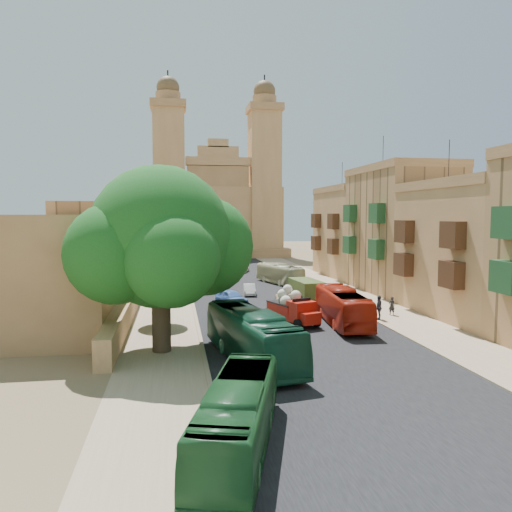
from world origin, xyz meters
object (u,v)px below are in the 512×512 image
object	(u,v)px
street_tree_d	(165,250)
car_blue_a	(231,298)
olive_pickup	(306,291)
car_dkblue	(217,267)
church	(216,210)
bus_cream_east	(280,274)
bus_red_east	(342,307)
street_tree_a	(157,276)
red_truck	(293,307)
car_white_a	(249,290)
car_cream	(286,298)
ficus_tree	(162,242)
pedestrian_c	(379,308)
car_white_b	(243,268)
bus_green_north	(252,336)
bus_green_south	(238,416)
pedestrian_a	(392,306)
street_tree_b	(161,268)
street_tree_c	(164,260)
car_blue_b	(204,261)

from	to	relation	value
street_tree_d	car_blue_a	world-z (taller)	street_tree_d
olive_pickup	car_dkblue	world-z (taller)	olive_pickup
church	bus_cream_east	world-z (taller)	church
bus_red_east	car_blue_a	distance (m)	12.19
street_tree_a	bus_cream_east	size ratio (longest dim) A/B	0.64
red_truck	car_dkblue	distance (m)	37.92
car_white_a	car_cream	size ratio (longest dim) A/B	0.81
ficus_tree	car_dkblue	distance (m)	45.13
ficus_tree	pedestrian_c	bearing A→B (deg)	21.54
car_white_b	ficus_tree	bearing A→B (deg)	94.84
car_white_a	street_tree_a	bearing A→B (deg)	-119.89
bus_green_north	red_truck	bearing A→B (deg)	52.31
bus_green_south	pedestrian_a	bearing A→B (deg)	70.12
street_tree_d	car_blue_a	bearing A→B (deg)	-77.26
bus_red_east	car_white_a	distance (m)	16.08
olive_pickup	bus_cream_east	bearing A→B (deg)	90.00
bus_cream_east	car_blue_a	world-z (taller)	bus_cream_east
church	bus_red_east	world-z (taller)	church
street_tree_b	street_tree_c	bearing A→B (deg)	90.00
street_tree_a	car_dkblue	bearing A→B (deg)	78.15
street_tree_b	pedestrian_a	size ratio (longest dim) A/B	3.00
car_blue_b	pedestrian_c	bearing A→B (deg)	-75.82
olive_pickup	bus_cream_east	world-z (taller)	bus_cream_east
car_blue_a	car_white_b	distance (m)	26.88
street_tree_b	car_blue_b	distance (m)	34.07
red_truck	bus_green_south	size ratio (longest dim) A/B	0.59
bus_red_east	pedestrian_a	xyz separation A→B (m)	(5.31, 2.83, -0.60)
car_dkblue	car_blue_a	bearing A→B (deg)	-85.37
red_truck	bus_green_north	bearing A→B (deg)	-116.58
car_blue_b	pedestrian_c	world-z (taller)	pedestrian_c
car_blue_b	pedestrian_a	distance (m)	46.97
ficus_tree	street_tree_b	size ratio (longest dim) A/B	2.47
street_tree_b	bus_cream_east	bearing A→B (deg)	31.34
olive_pickup	bus_cream_east	distance (m)	12.53
car_dkblue	pedestrian_a	bearing A→B (deg)	-65.24
pedestrian_c	red_truck	bearing A→B (deg)	-69.30
street_tree_a	car_blue_b	world-z (taller)	street_tree_a
red_truck	car_white_b	distance (m)	35.19
street_tree_a	car_blue_a	world-z (taller)	street_tree_a
bus_red_east	street_tree_d	bearing A→B (deg)	-65.18
street_tree_c	olive_pickup	world-z (taller)	street_tree_c
red_truck	street_tree_c	bearing A→B (deg)	111.96
car_blue_b	car_cream	bearing A→B (deg)	-81.43
church	car_dkblue	distance (m)	31.82
street_tree_b	pedestrian_a	world-z (taller)	street_tree_b
bus_red_east	pedestrian_c	world-z (taller)	bus_red_east
church	bus_green_south	xyz separation A→B (m)	(-6.50, -88.29, -8.26)
car_white_b	pedestrian_a	distance (m)	34.24
church	street_tree_b	xyz separation A→B (m)	(-10.00, -54.61, -6.42)
street_tree_c	pedestrian_a	bearing A→B (deg)	-50.87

